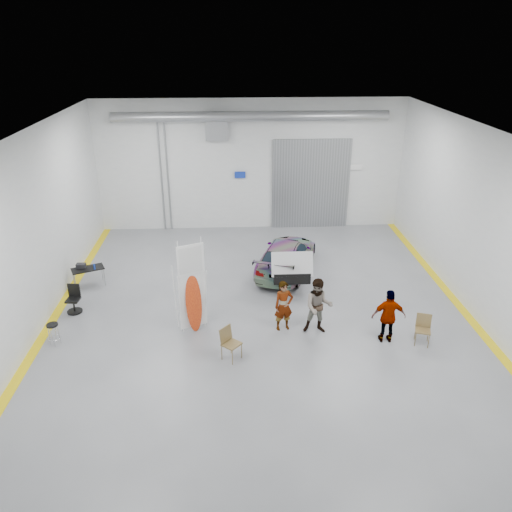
{
  "coord_description": "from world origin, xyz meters",
  "views": [
    {
      "loc": [
        -0.91,
        -14.49,
        8.66
      ],
      "look_at": [
        -0.1,
        1.28,
        1.5
      ],
      "focal_mm": 35.0,
      "sensor_mm": 36.0,
      "label": 1
    }
  ],
  "objects_px": {
    "shop_stool": "(54,334)",
    "work_table": "(86,268)",
    "surfboard_display": "(190,295)",
    "folding_chair_far": "(422,335)",
    "sedan_car": "(286,255)",
    "person_b": "(318,306)",
    "folding_chair_near": "(232,350)",
    "person_c": "(389,316)",
    "office_chair": "(74,300)",
    "person_a": "(284,306)"
  },
  "relations": [
    {
      "from": "shop_stool",
      "to": "work_table",
      "type": "xyz_separation_m",
      "value": [
        0.03,
        3.8,
        0.36
      ]
    },
    {
      "from": "shop_stool",
      "to": "person_b",
      "type": "bearing_deg",
      "value": 2.09
    },
    {
      "from": "office_chair",
      "to": "work_table",
      "type": "bearing_deg",
      "value": 96.58
    },
    {
      "from": "person_c",
      "to": "folding_chair_far",
      "type": "distance_m",
      "value": 1.19
    },
    {
      "from": "sedan_car",
      "to": "shop_stool",
      "type": "bearing_deg",
      "value": 51.68
    },
    {
      "from": "surfboard_display",
      "to": "folding_chair_near",
      "type": "distance_m",
      "value": 2.23
    },
    {
      "from": "shop_stool",
      "to": "work_table",
      "type": "height_order",
      "value": "work_table"
    },
    {
      "from": "person_c",
      "to": "sedan_car",
      "type": "bearing_deg",
      "value": -60.68
    },
    {
      "from": "person_c",
      "to": "shop_stool",
      "type": "relative_size",
      "value": 2.48
    },
    {
      "from": "folding_chair_near",
      "to": "work_table",
      "type": "relative_size",
      "value": 0.78
    },
    {
      "from": "person_a",
      "to": "person_b",
      "type": "relative_size",
      "value": 0.91
    },
    {
      "from": "surfboard_display",
      "to": "office_chair",
      "type": "xyz_separation_m",
      "value": [
        -4.0,
        1.36,
        -0.84
      ]
    },
    {
      "from": "person_b",
      "to": "surfboard_display",
      "type": "bearing_deg",
      "value": -178.6
    },
    {
      "from": "shop_stool",
      "to": "work_table",
      "type": "relative_size",
      "value": 0.56
    },
    {
      "from": "person_a",
      "to": "surfboard_display",
      "type": "relative_size",
      "value": 0.54
    },
    {
      "from": "folding_chair_near",
      "to": "work_table",
      "type": "xyz_separation_m",
      "value": [
        -5.3,
        4.8,
        0.4
      ]
    },
    {
      "from": "person_a",
      "to": "person_c",
      "type": "relative_size",
      "value": 0.95
    },
    {
      "from": "surfboard_display",
      "to": "office_chair",
      "type": "relative_size",
      "value": 3.25
    },
    {
      "from": "sedan_car",
      "to": "folding_chair_far",
      "type": "bearing_deg",
      "value": 143.27
    },
    {
      "from": "folding_chair_near",
      "to": "shop_stool",
      "type": "relative_size",
      "value": 1.4
    },
    {
      "from": "folding_chair_near",
      "to": "person_c",
      "type": "bearing_deg",
      "value": -40.7
    },
    {
      "from": "person_c",
      "to": "work_table",
      "type": "relative_size",
      "value": 1.38
    },
    {
      "from": "person_b",
      "to": "folding_chair_far",
      "type": "bearing_deg",
      "value": -9.53
    },
    {
      "from": "person_b",
      "to": "folding_chair_near",
      "type": "bearing_deg",
      "value": -148.9
    },
    {
      "from": "person_b",
      "to": "shop_stool",
      "type": "height_order",
      "value": "person_b"
    },
    {
      "from": "sedan_car",
      "to": "office_chair",
      "type": "bearing_deg",
      "value": 40.05
    },
    {
      "from": "person_b",
      "to": "work_table",
      "type": "distance_m",
      "value": 8.73
    },
    {
      "from": "folding_chair_far",
      "to": "work_table",
      "type": "height_order",
      "value": "same"
    },
    {
      "from": "folding_chair_near",
      "to": "office_chair",
      "type": "bearing_deg",
      "value": 102.12
    },
    {
      "from": "person_c",
      "to": "shop_stool",
      "type": "distance_m",
      "value": 10.05
    },
    {
      "from": "surfboard_display",
      "to": "office_chair",
      "type": "distance_m",
      "value": 4.31
    },
    {
      "from": "office_chair",
      "to": "folding_chair_near",
      "type": "bearing_deg",
      "value": -23.56
    },
    {
      "from": "person_b",
      "to": "folding_chair_far",
      "type": "relative_size",
      "value": 1.98
    },
    {
      "from": "person_b",
      "to": "office_chair",
      "type": "bearing_deg",
      "value": 173.82
    },
    {
      "from": "folding_chair_far",
      "to": "sedan_car",
      "type": "bearing_deg",
      "value": 142.3
    },
    {
      "from": "work_table",
      "to": "office_chair",
      "type": "xyz_separation_m",
      "value": [
        0.03,
        -1.87,
        -0.29
      ]
    },
    {
      "from": "folding_chair_far",
      "to": "work_table",
      "type": "xyz_separation_m",
      "value": [
        -11.03,
        4.33,
        0.42
      ]
    },
    {
      "from": "person_b",
      "to": "person_c",
      "type": "distance_m",
      "value": 2.11
    },
    {
      "from": "person_a",
      "to": "folding_chair_far",
      "type": "height_order",
      "value": "person_a"
    },
    {
      "from": "surfboard_display",
      "to": "shop_stool",
      "type": "relative_size",
      "value": 4.41
    },
    {
      "from": "person_c",
      "to": "shop_stool",
      "type": "bearing_deg",
      "value": 0.96
    },
    {
      "from": "folding_chair_far",
      "to": "office_chair",
      "type": "relative_size",
      "value": 0.97
    },
    {
      "from": "folding_chair_far",
      "to": "folding_chair_near",
      "type": "bearing_deg",
      "value": -156.92
    },
    {
      "from": "person_b",
      "to": "person_c",
      "type": "height_order",
      "value": "person_b"
    },
    {
      "from": "sedan_car",
      "to": "folding_chair_near",
      "type": "bearing_deg",
      "value": 88.59
    },
    {
      "from": "surfboard_display",
      "to": "shop_stool",
      "type": "xyz_separation_m",
      "value": [
        -4.06,
        -0.58,
        -0.91
      ]
    },
    {
      "from": "person_c",
      "to": "surfboard_display",
      "type": "bearing_deg",
      "value": -5.8
    },
    {
      "from": "folding_chair_near",
      "to": "office_chair",
      "type": "relative_size",
      "value": 1.03
    },
    {
      "from": "sedan_car",
      "to": "work_table",
      "type": "relative_size",
      "value": 3.43
    },
    {
      "from": "person_c",
      "to": "work_table",
      "type": "height_order",
      "value": "person_c"
    }
  ]
}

